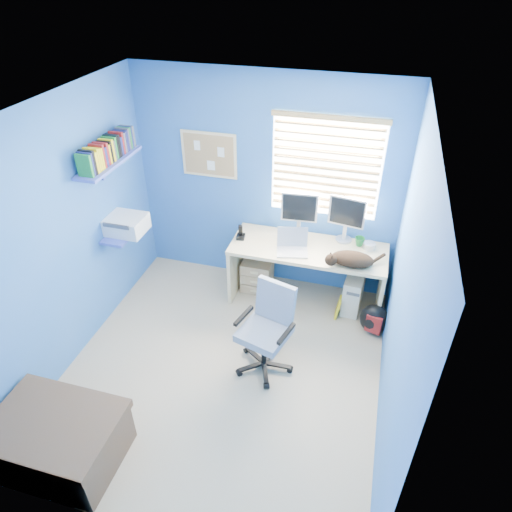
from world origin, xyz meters
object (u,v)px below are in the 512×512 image
(desk, at_px, (306,275))
(cat, at_px, (353,259))
(laptop, at_px, (293,244))
(tower_pc, at_px, (354,291))
(office_chair, at_px, (267,339))

(desk, height_order, cat, cat)
(laptop, relative_size, cat, 0.76)
(tower_pc, bearing_deg, desk, -172.64)
(laptop, xyz_separation_m, tower_pc, (0.70, 0.16, -0.62))
(laptop, xyz_separation_m, office_chair, (-0.03, -0.95, -0.51))
(office_chair, bearing_deg, laptop, 87.99)
(office_chair, bearing_deg, cat, 52.28)
(laptop, relative_size, office_chair, 0.36)
(desk, xyz_separation_m, laptop, (-0.16, -0.14, 0.48))
(desk, bearing_deg, laptop, -138.99)
(tower_pc, xyz_separation_m, office_chair, (-0.74, -1.11, 0.12))
(office_chair, bearing_deg, desk, 80.13)
(laptop, bearing_deg, cat, -19.59)
(tower_pc, bearing_deg, office_chair, -118.89)
(desk, bearing_deg, tower_pc, 2.78)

